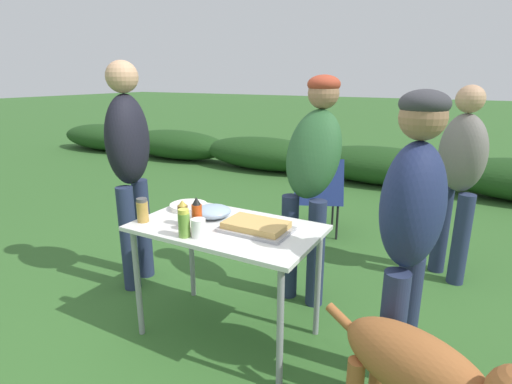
{
  "coord_description": "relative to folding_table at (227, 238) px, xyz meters",
  "views": [
    {
      "loc": [
        1.23,
        -1.85,
        1.6
      ],
      "look_at": [
        0.05,
        0.27,
        0.89
      ],
      "focal_mm": 28.0,
      "sensor_mm": 36.0,
      "label": 1
    }
  ],
  "objects": [
    {
      "name": "spice_jar",
      "position": [
        -0.49,
        -0.18,
        0.15
      ],
      "size": [
        0.07,
        0.07,
        0.15
      ],
      "color": "#B2893D",
      "rests_on": "folding_table"
    },
    {
      "name": "dog",
      "position": [
        1.18,
        -0.38,
        -0.21
      ],
      "size": [
        0.95,
        0.49,
        0.68
      ],
      "rotation": [
        0.0,
        0.0,
        -1.95
      ],
      "color": "#9E5B2D",
      "rests_on": "ground"
    },
    {
      "name": "standing_person_in_olive_jacket",
      "position": [
        -1.0,
        0.23,
        0.36
      ],
      "size": [
        0.37,
        0.45,
        1.7
      ],
      "rotation": [
        0.0,
        0.0,
        1.83
      ],
      "color": "#232D4C",
      "rests_on": "ground"
    },
    {
      "name": "ground_plane",
      "position": [
        0.0,
        0.0,
        -0.66
      ],
      "size": [
        60.0,
        60.0,
        0.0
      ],
      "primitive_type": "plane",
      "color": "#336028"
    },
    {
      "name": "beer_bottle",
      "position": [
        -0.24,
        -0.1,
        0.15
      ],
      "size": [
        0.06,
        0.06,
        0.15
      ],
      "color": "brown",
      "rests_on": "folding_table"
    },
    {
      "name": "plate_stack",
      "position": [
        -0.4,
        0.15,
        0.09
      ],
      "size": [
        0.25,
        0.25,
        0.03
      ],
      "primitive_type": "cylinder",
      "color": "white",
      "rests_on": "folding_table"
    },
    {
      "name": "relish_jar",
      "position": [
        -0.11,
        -0.25,
        0.15
      ],
      "size": [
        0.07,
        0.07,
        0.16
      ],
      "color": "olive",
      "rests_on": "folding_table"
    },
    {
      "name": "food_tray",
      "position": [
        0.19,
        0.01,
        0.1
      ],
      "size": [
        0.4,
        0.25,
        0.06
      ],
      "color": "#9E9EA3",
      "rests_on": "folding_table"
    },
    {
      "name": "folding_table",
      "position": [
        0.0,
        0.0,
        0.0
      ],
      "size": [
        1.1,
        0.64,
        0.74
      ],
      "color": "silver",
      "rests_on": "ground"
    },
    {
      "name": "standing_person_in_navy_coat",
      "position": [
        1.15,
        1.52,
        0.25
      ],
      "size": [
        0.48,
        0.48,
        1.54
      ],
      "rotation": [
        0.0,
        0.0,
        -0.78
      ],
      "color": "#232D4C",
      "rests_on": "ground"
    },
    {
      "name": "camp_chair_green_behind_table",
      "position": [
        -0.1,
        1.83,
        -0.2
      ],
      "size": [
        0.66,
        0.73,
        0.83
      ],
      "rotation": [
        0.0,
        0.0,
        0.43
      ],
      "color": "navy",
      "rests_on": "ground"
    },
    {
      "name": "hot_sauce_bottle",
      "position": [
        -0.1,
        -0.15,
        0.18
      ],
      "size": [
        0.06,
        0.06,
        0.21
      ],
      "color": "#CC4214",
      "rests_on": "folding_table"
    },
    {
      "name": "shrub_hedge",
      "position": [
        -0.0,
        4.28,
        -0.38
      ],
      "size": [
        14.4,
        0.9,
        0.57
      ],
      "color": "#1E4219",
      "rests_on": "ground"
    },
    {
      "name": "paper_cup_stack",
      "position": [
        -0.04,
        -0.21,
        0.13
      ],
      "size": [
        0.08,
        0.08,
        0.1
      ],
      "primitive_type": "cylinder",
      "color": "white",
      "rests_on": "folding_table"
    },
    {
      "name": "mixing_bowl",
      "position": [
        -0.16,
        0.09,
        0.11
      ],
      "size": [
        0.23,
        0.23,
        0.07
      ],
      "primitive_type": "ellipsoid",
      "color": "#99B2CC",
      "rests_on": "folding_table"
    },
    {
      "name": "standing_person_in_gray_fleece",
      "position": [
        0.25,
        0.72,
        0.33
      ],
      "size": [
        0.43,
        0.53,
        1.61
      ],
      "rotation": [
        0.0,
        0.0,
        -0.09
      ],
      "color": "#232D4C",
      "rests_on": "ground"
    },
    {
      "name": "standing_person_in_dark_puffer",
      "position": [
        1.02,
        0.0,
        0.28
      ],
      "size": [
        0.34,
        0.42,
        1.54
      ],
      "rotation": [
        0.0,
        0.0,
        -1.73
      ],
      "color": "#232D4C",
      "rests_on": "ground"
    }
  ]
}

